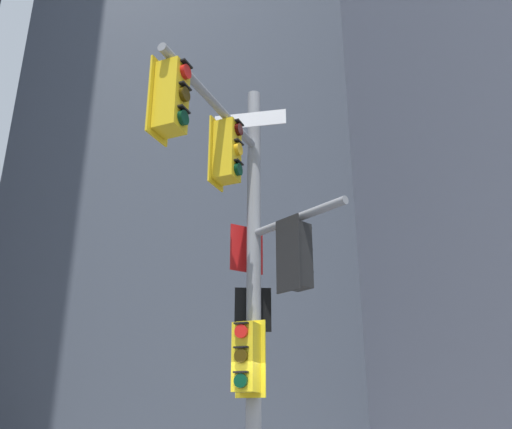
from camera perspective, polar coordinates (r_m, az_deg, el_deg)
name	(u,v)px	position (r m, az deg, el deg)	size (l,w,h in m)	color
building_mid_block	(183,121)	(36.00, -7.65, 9.68)	(17.17, 17.17, 39.74)	#4C5460
signal_pole_assembly	(245,249)	(8.34, -1.16, -3.60)	(2.94, 2.62, 7.36)	gray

